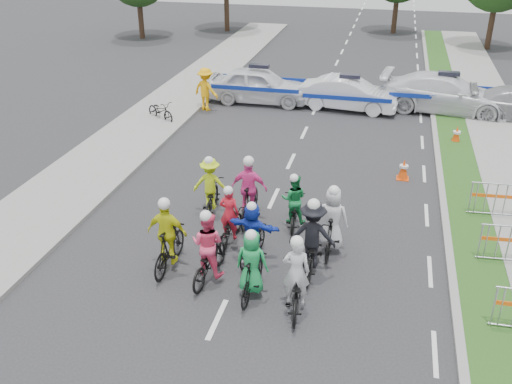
% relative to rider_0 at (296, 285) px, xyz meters
% --- Properties ---
extents(ground, '(90.00, 90.00, 0.00)m').
position_rel_rider_0_xyz_m(ground, '(-1.59, -0.79, -0.64)').
color(ground, '#28282B').
rests_on(ground, ground).
extents(curb_right, '(0.20, 60.00, 0.12)m').
position_rel_rider_0_xyz_m(curb_right, '(3.51, 4.21, -0.58)').
color(curb_right, gray).
rests_on(curb_right, ground).
extents(grass_strip, '(1.20, 60.00, 0.11)m').
position_rel_rider_0_xyz_m(grass_strip, '(4.21, 4.21, -0.58)').
color(grass_strip, '#224E19').
rests_on(grass_strip, ground).
extents(sidewalk_left, '(3.00, 60.00, 0.13)m').
position_rel_rider_0_xyz_m(sidewalk_left, '(-8.09, 4.21, -0.57)').
color(sidewalk_left, gray).
rests_on(sidewalk_left, ground).
extents(rider_0, '(0.88, 1.96, 1.93)m').
position_rel_rider_0_xyz_m(rider_0, '(0.00, 0.00, 0.00)').
color(rider_0, black).
rests_on(rider_0, ground).
extents(rider_1, '(0.77, 1.73, 1.79)m').
position_rel_rider_0_xyz_m(rider_1, '(-1.06, 0.24, 0.06)').
color(rider_1, black).
rests_on(rider_1, ground).
extents(rider_2, '(0.86, 1.93, 1.91)m').
position_rel_rider_0_xyz_m(rider_2, '(-2.23, 0.66, 0.07)').
color(rider_2, black).
rests_on(rider_2, ground).
extents(rider_3, '(1.01, 1.91, 2.00)m').
position_rel_rider_0_xyz_m(rider_3, '(-3.33, 0.87, 0.13)').
color(rider_3, black).
rests_on(rider_3, ground).
extents(rider_4, '(1.14, 2.01, 2.04)m').
position_rel_rider_0_xyz_m(rider_4, '(0.12, 1.56, 0.15)').
color(rider_4, black).
rests_on(rider_4, ground).
extents(rider_5, '(1.40, 1.67, 1.70)m').
position_rel_rider_0_xyz_m(rider_5, '(-1.41, 1.70, 0.09)').
color(rider_5, black).
rests_on(rider_5, ground).
extents(rider_6, '(0.71, 1.73, 1.72)m').
position_rel_rider_0_xyz_m(rider_6, '(-2.19, 2.39, -0.06)').
color(rider_6, black).
rests_on(rider_6, ground).
extents(rider_7, '(0.83, 1.87, 1.95)m').
position_rel_rider_0_xyz_m(rider_7, '(0.48, 2.56, 0.12)').
color(rider_7, black).
rests_on(rider_7, ground).
extents(rider_8, '(0.75, 1.70, 1.68)m').
position_rel_rider_0_xyz_m(rider_8, '(-0.69, 3.61, -0.01)').
color(rider_8, black).
rests_on(rider_8, ground).
extents(rider_9, '(1.03, 1.95, 2.05)m').
position_rel_rider_0_xyz_m(rider_9, '(-1.98, 3.67, 0.15)').
color(rider_9, black).
rests_on(rider_9, ground).
extents(rider_10, '(1.08, 1.86, 1.83)m').
position_rel_rider_0_xyz_m(rider_10, '(-3.19, 3.89, 0.07)').
color(rider_10, black).
rests_on(rider_10, ground).
extents(police_car_0, '(4.76, 1.97, 1.61)m').
position_rel_rider_0_xyz_m(police_car_0, '(-4.30, 14.76, 0.17)').
color(police_car_0, white).
rests_on(police_car_0, ground).
extents(police_car_1, '(4.48, 1.98, 1.43)m').
position_rel_rider_0_xyz_m(police_car_1, '(-0.18, 14.63, 0.08)').
color(police_car_1, white).
rests_on(police_car_1, ground).
extents(police_car_2, '(5.89, 2.99, 1.64)m').
position_rel_rider_0_xyz_m(police_car_2, '(4.00, 15.31, 0.18)').
color(police_car_2, white).
rests_on(police_car_2, ground).
extents(marshal_hiviz, '(1.40, 1.10, 1.90)m').
position_rel_rider_0_xyz_m(marshal_hiviz, '(-6.32, 13.06, 0.31)').
color(marshal_hiviz, '#FFB10D').
rests_on(marshal_hiviz, ground).
extents(barrier_2, '(2.03, 0.64, 1.12)m').
position_rel_rider_0_xyz_m(barrier_2, '(5.11, 5.48, -0.08)').
color(barrier_2, '#A5A8AD').
rests_on(barrier_2, ground).
extents(cone_0, '(0.40, 0.40, 0.70)m').
position_rel_rider_0_xyz_m(cone_0, '(2.29, 7.63, -0.30)').
color(cone_0, '#F24C0C').
rests_on(cone_0, ground).
extents(cone_1, '(0.40, 0.40, 0.70)m').
position_rel_rider_0_xyz_m(cone_1, '(4.23, 11.40, -0.30)').
color(cone_1, '#F24C0C').
rests_on(cone_1, ground).
extents(parked_bike, '(1.70, 1.36, 0.87)m').
position_rel_rider_0_xyz_m(parked_bike, '(-7.76, 11.25, -0.20)').
color(parked_bike, black).
rests_on(parked_bike, ground).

